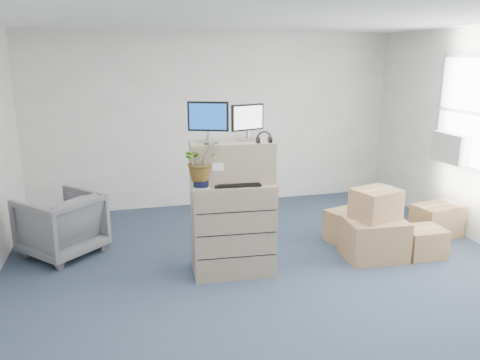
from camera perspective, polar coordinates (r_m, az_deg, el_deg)
The scene contains 17 objects.
ground at distance 4.91m, azimuth 6.12°, elevation -14.75°, with size 7.00×7.00×0.00m, color #2A384C.
wall_back at distance 7.71m, azimuth -2.93°, elevation 7.25°, with size 6.00×0.02×2.80m, color beige.
ac_unit at distance 7.08m, azimuth 24.44°, elevation 3.60°, with size 0.24×0.60×0.40m, color white.
filing_cabinet_lower at distance 5.35m, azimuth -0.91°, elevation -5.80°, with size 0.91×0.56×1.06m, color tan.
filing_cabinet_upper at distance 5.18m, azimuth -1.04°, elevation 2.28°, with size 0.91×0.46×0.46m, color tan.
monitor_left at distance 5.04m, azimuth -3.91°, elevation 7.36°, with size 0.42×0.24×0.44m.
monitor_right at distance 5.15m, azimuth 0.94°, elevation 7.30°, with size 0.39×0.21×0.40m.
headphones at distance 5.05m, azimuth 2.95°, elevation 5.07°, with size 0.16×0.16×0.02m, color black.
keyboard at distance 5.07m, azimuth -0.36°, elevation -0.51°, with size 0.50×0.21×0.03m, color black.
mouse at distance 5.14m, azimuth 2.70°, elevation -0.27°, with size 0.09×0.05×0.03m, color silver.
water_bottle at distance 5.18m, azimuth -0.34°, elevation 1.30°, with size 0.08×0.08×0.28m, color #93969B.
phone_dock at distance 5.19m, azimuth -1.75°, elevation 0.17°, with size 0.06×0.05×0.12m.
external_drive at distance 5.35m, azimuth 2.12°, elevation 0.52°, with size 0.21×0.16×0.06m, color black.
tissue_box at distance 5.28m, azimuth 2.70°, elevation 1.23°, with size 0.26×0.13×0.10m, color #46A9F0.
potted_plant at distance 4.94m, azimuth -4.83°, elevation 1.71°, with size 0.50×0.53×0.42m.
office_chair at distance 6.24m, azimuth -20.99°, elevation -4.77°, with size 0.83×0.78×0.86m, color #57575B.
cardboard_boxes at distance 6.32m, azimuth 17.53°, elevation -5.61°, with size 1.94×1.18×0.87m.
Camera 1 is at (-1.57, -3.97, 2.42)m, focal length 35.00 mm.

